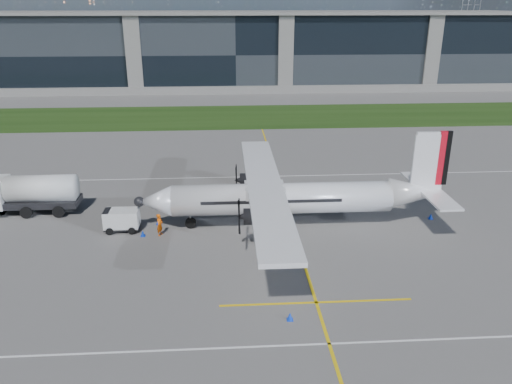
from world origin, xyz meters
TOP-DOWN VIEW (x-y plane):
  - ground at (0.00, 40.00)m, footprint 400.00×400.00m
  - grass_strip at (0.00, 48.00)m, footprint 400.00×18.00m
  - terminal_building at (0.00, 80.00)m, footprint 120.00×20.00m
  - tree_line at (0.00, 140.00)m, footprint 400.00×6.00m
  - pylon_east at (85.00, 150.00)m, footprint 9.00×4.60m
  - yellow_taxiway_centerline at (3.00, 10.00)m, footprint 0.20×70.00m
  - turboprop_aircraft at (3.02, 5.46)m, footprint 25.25×26.18m
  - fuel_tanker_truck at (-20.40, 9.69)m, footprint 9.04×2.94m
  - baggage_tug at (-10.91, 5.38)m, footprint 2.94×1.76m
  - ground_crew_person at (-7.74, 4.26)m, footprint 0.86×1.00m
  - safety_cone_stbdwing at (0.99, 19.06)m, footprint 0.36×0.36m
  - safety_cone_fwd at (-9.80, 5.81)m, footprint 0.36×0.36m
  - safety_cone_portwing at (1.14, -7.69)m, footprint 0.36×0.36m
  - safety_cone_nose_port at (-9.11, 4.15)m, footprint 0.36×0.36m
  - safety_cone_nose_stbd at (-8.14, 6.36)m, footprint 0.36×0.36m
  - safety_cone_tail at (15.03, 6.04)m, footprint 0.36×0.36m

SIDE VIEW (x-z plane):
  - ground at x=0.00m, z-range 0.00..0.00m
  - yellow_taxiway_centerline at x=3.00m, z-range 0.00..0.01m
  - grass_strip at x=0.00m, z-range 0.00..0.04m
  - safety_cone_stbdwing at x=0.99m, z-range 0.00..0.50m
  - safety_cone_fwd at x=-9.80m, z-range 0.00..0.50m
  - safety_cone_portwing at x=1.14m, z-range 0.00..0.50m
  - safety_cone_nose_port at x=-9.11m, z-range 0.00..0.50m
  - safety_cone_nose_stbd at x=-8.14m, z-range 0.00..0.50m
  - safety_cone_tail at x=15.03m, z-range 0.00..0.50m
  - baggage_tug at x=-10.91m, z-range 0.00..1.76m
  - ground_crew_person at x=-7.74m, z-range 0.00..2.08m
  - fuel_tanker_truck at x=-20.40m, z-range 0.00..3.39m
  - tree_line at x=0.00m, z-range 0.00..6.00m
  - turboprop_aircraft at x=3.02m, z-range 0.00..7.86m
  - terminal_building at x=0.00m, z-range 0.00..15.00m
  - pylon_east at x=85.00m, z-range 0.00..30.00m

